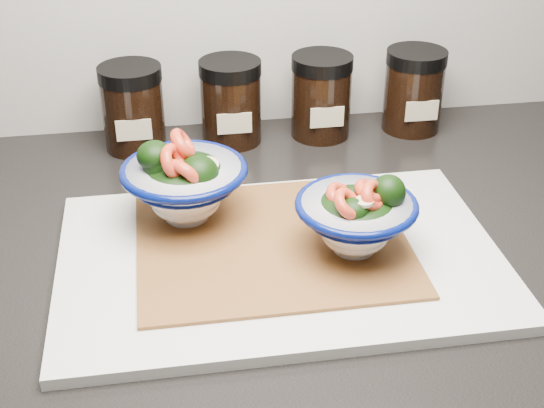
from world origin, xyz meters
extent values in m
cube|color=black|center=(0.00, 1.45, 0.88)|extent=(3.50, 0.60, 0.04)
cube|color=silver|center=(-0.12, 1.39, 0.91)|extent=(0.45, 0.30, 0.01)
cube|color=#A26930|center=(-0.12, 1.41, 0.91)|extent=(0.28, 0.24, 0.00)
cylinder|color=white|center=(-0.21, 1.48, 0.92)|extent=(0.05, 0.05, 0.01)
ellipsoid|color=white|center=(-0.21, 1.48, 0.94)|extent=(0.08, 0.08, 0.03)
torus|color=#051053|center=(-0.21, 1.48, 0.97)|extent=(0.14, 0.14, 0.01)
torus|color=#051053|center=(-0.21, 1.48, 0.96)|extent=(0.11, 0.11, 0.00)
ellipsoid|color=black|center=(-0.21, 1.48, 0.96)|extent=(0.10, 0.10, 0.05)
ellipsoid|color=black|center=(-0.23, 1.48, 0.98)|extent=(0.04, 0.04, 0.04)
cylinder|color=#477233|center=(-0.23, 1.48, 0.97)|extent=(0.01, 0.01, 0.02)
ellipsoid|color=black|center=(-0.19, 1.46, 0.98)|extent=(0.04, 0.04, 0.04)
cylinder|color=#477233|center=(-0.19, 1.46, 0.96)|extent=(0.02, 0.01, 0.03)
ellipsoid|color=black|center=(-0.23, 1.48, 0.99)|extent=(0.04, 0.04, 0.03)
cylinder|color=#477233|center=(-0.23, 1.48, 0.98)|extent=(0.01, 0.01, 0.03)
torus|color=#E93D2B|center=(-0.20, 1.49, 1.00)|extent=(0.04, 0.05, 0.05)
torus|color=#E93D2B|center=(-0.21, 1.45, 0.98)|extent=(0.05, 0.05, 0.05)
torus|color=#E93D2B|center=(-0.22, 1.46, 0.99)|extent=(0.04, 0.05, 0.06)
cylinder|color=#CCBC8E|center=(-0.18, 1.47, 0.98)|extent=(0.02, 0.02, 0.01)
cylinder|color=white|center=(-0.04, 1.39, 0.92)|extent=(0.04, 0.04, 0.01)
ellipsoid|color=white|center=(-0.04, 1.39, 0.93)|extent=(0.07, 0.07, 0.03)
torus|color=#051053|center=(-0.04, 1.39, 0.97)|extent=(0.12, 0.12, 0.01)
torus|color=#051053|center=(-0.04, 1.39, 0.96)|extent=(0.10, 0.10, 0.00)
ellipsoid|color=black|center=(-0.04, 1.39, 0.96)|extent=(0.09, 0.09, 0.04)
ellipsoid|color=black|center=(-0.04, 1.40, 0.97)|extent=(0.03, 0.03, 0.03)
cylinder|color=#477233|center=(-0.04, 1.40, 0.96)|extent=(0.01, 0.01, 0.02)
ellipsoid|color=black|center=(-0.05, 1.37, 0.97)|extent=(0.03, 0.03, 0.02)
cylinder|color=#477233|center=(-0.05, 1.37, 0.96)|extent=(0.01, 0.01, 0.02)
ellipsoid|color=black|center=(-0.01, 1.39, 0.97)|extent=(0.03, 0.03, 0.03)
cylinder|color=#477233|center=(-0.01, 1.39, 0.96)|extent=(0.01, 0.01, 0.02)
ellipsoid|color=black|center=(-0.01, 1.38, 0.98)|extent=(0.03, 0.03, 0.04)
cylinder|color=#477233|center=(-0.01, 1.38, 0.97)|extent=(0.01, 0.01, 0.02)
torus|color=#E93D2B|center=(-0.03, 1.38, 0.98)|extent=(0.04, 0.04, 0.03)
torus|color=#E93D2B|center=(-0.05, 1.37, 0.98)|extent=(0.04, 0.04, 0.04)
torus|color=#E93D2B|center=(-0.05, 1.40, 0.97)|extent=(0.05, 0.05, 0.03)
torus|color=#E93D2B|center=(-0.02, 1.39, 0.97)|extent=(0.05, 0.04, 0.05)
torus|color=#E93D2B|center=(-0.03, 1.38, 0.98)|extent=(0.04, 0.05, 0.04)
cylinder|color=#CCBC8E|center=(-0.03, 1.38, 0.98)|extent=(0.02, 0.02, 0.01)
cylinder|color=#CCBC8E|center=(-0.04, 1.37, 0.98)|extent=(0.02, 0.02, 0.01)
cylinder|color=black|center=(-0.26, 1.69, 0.95)|extent=(0.08, 0.08, 0.09)
cylinder|color=black|center=(-0.26, 1.69, 1.00)|extent=(0.08, 0.08, 0.02)
cube|color=#C6B793|center=(-0.26, 1.65, 0.94)|extent=(0.05, 0.00, 0.03)
cylinder|color=black|center=(-0.13, 1.69, 0.95)|extent=(0.08, 0.08, 0.09)
cylinder|color=black|center=(-0.13, 1.69, 1.00)|extent=(0.08, 0.08, 0.02)
cube|color=#C6B793|center=(-0.13, 1.65, 0.94)|extent=(0.04, 0.00, 0.03)
cylinder|color=black|center=(-0.01, 1.69, 0.95)|extent=(0.08, 0.08, 0.09)
cylinder|color=black|center=(-0.01, 1.69, 1.00)|extent=(0.08, 0.08, 0.02)
cube|color=#C6B793|center=(-0.01, 1.65, 0.94)|extent=(0.04, 0.00, 0.03)
cylinder|color=black|center=(0.12, 1.69, 0.95)|extent=(0.08, 0.08, 0.09)
cylinder|color=black|center=(0.12, 1.69, 1.00)|extent=(0.08, 0.08, 0.02)
cube|color=#C6B793|center=(0.12, 1.65, 0.94)|extent=(0.04, 0.00, 0.03)
camera|label=1|loc=(-0.22, 0.76, 1.35)|focal=50.00mm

